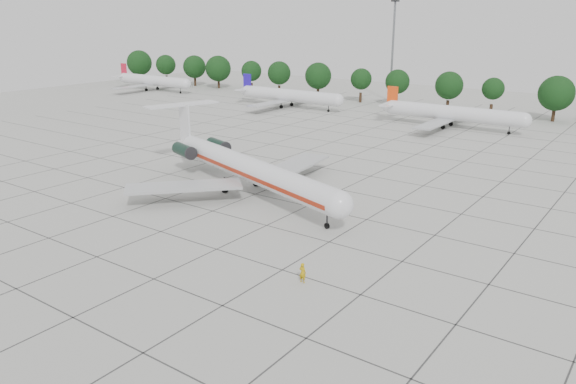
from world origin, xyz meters
name	(u,v)px	position (x,y,z in m)	size (l,w,h in m)	color
ground	(267,225)	(0.00, 0.00, 0.00)	(260.00, 260.00, 0.00)	#BABAB2
apron_joints	(337,192)	(0.00, 15.00, 0.01)	(170.00, 170.00, 0.02)	#383838
main_airliner	(243,166)	(-10.37, 8.36, 3.28)	(38.76, 29.60, 9.29)	silver
ground_crew	(303,273)	(10.86, -8.94, 0.91)	(0.66, 0.43, 1.81)	#BC950B
bg_airliner_a	(153,81)	(-96.94, 69.40, 2.91)	(28.24, 27.20, 7.40)	silver
bg_airliner_b	(289,96)	(-45.17, 67.14, 2.91)	(28.24, 27.20, 7.40)	silver
bg_airliner_c	(452,114)	(-3.50, 65.34, 2.91)	(28.24, 27.20, 7.40)	silver
tree_line	(449,86)	(-11.68, 85.00, 5.98)	(249.86, 8.44, 10.22)	#332114
floodlight_mast	(393,45)	(-30.00, 92.00, 14.28)	(1.60, 1.60, 25.45)	slate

